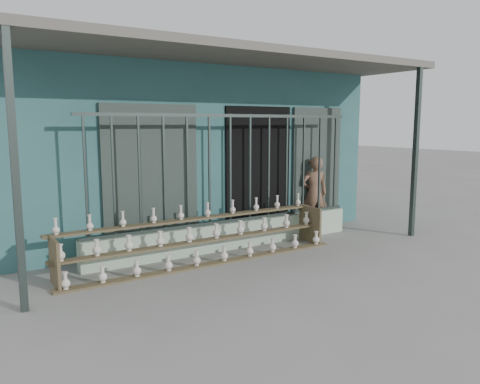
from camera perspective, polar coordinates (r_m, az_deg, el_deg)
ground at (r=6.94m, az=4.49°, el=-9.22°), size 60.00×60.00×0.00m
workshop_building at (r=10.33m, az=-9.68°, el=5.61°), size 7.40×6.60×3.21m
parapet_wall at (r=7.92m, az=-1.17°, el=-5.29°), size 5.00×0.20×0.45m
security_fence at (r=7.73m, az=-1.19°, el=2.83°), size 5.00×0.04×1.80m
shelf_rack at (r=7.19m, az=-4.52°, el=-5.66°), size 4.50×0.68×0.85m
elderly_woman at (r=9.28m, az=9.05°, el=-0.20°), size 0.63×0.52×1.46m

